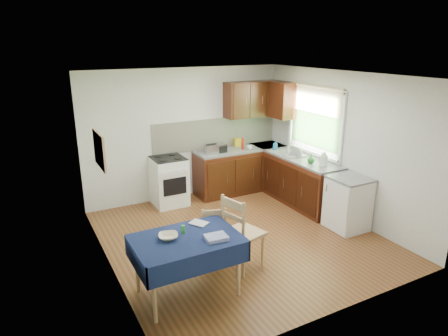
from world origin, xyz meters
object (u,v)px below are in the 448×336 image
chair_far (213,232)px  dish_rack (294,155)px  sandwich_press (218,148)px  dining_table (187,246)px  kettle (323,159)px  toaster (211,149)px  chair_near (241,230)px

chair_far → dish_rack: 2.73m
chair_far → sandwich_press: sandwich_press is taller
dining_table → kettle: 3.25m
chair_far → toaster: 2.47m
dining_table → chair_far: chair_far is taller
sandwich_press → toaster: bearing=173.4°
chair_near → dish_rack: size_ratio=2.56×
chair_near → toaster: (0.80, 2.50, 0.43)m
chair_near → toaster: bearing=-33.2°
dining_table → dish_rack: size_ratio=3.03×
chair_near → kettle: kettle is taller
dining_table → dish_rack: dish_rack is taller
sandwich_press → chair_far: bearing=-140.8°
chair_far → chair_near: chair_near is taller
dining_table → toaster: toaster is taller
chair_far → chair_near: size_ratio=0.80×
chair_far → chair_near: 0.42m
chair_far → dish_rack: bearing=-131.9°
toaster → dish_rack: size_ratio=0.62×
toaster → kettle: 2.11m
sandwich_press → kettle: kettle is taller
toaster → kettle: size_ratio=1.07×
kettle → dish_rack: bearing=95.3°
toaster → dish_rack: 1.58m
dish_rack → dining_table: bearing=-138.1°
chair_far → sandwich_press: (1.22, 2.21, 0.53)m
chair_near → dish_rack: (2.11, 1.61, 0.37)m
kettle → chair_near: bearing=-157.6°
toaster → dish_rack: toaster is taller
toaster → dish_rack: bearing=-37.4°
chair_far → kettle: 2.55m
dining_table → kettle: (3.04, 1.11, 0.36)m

